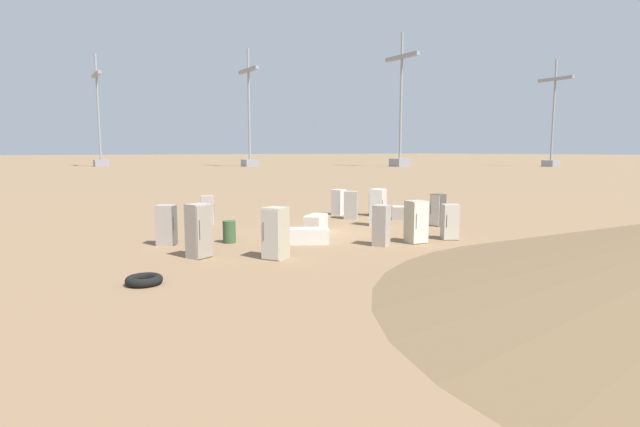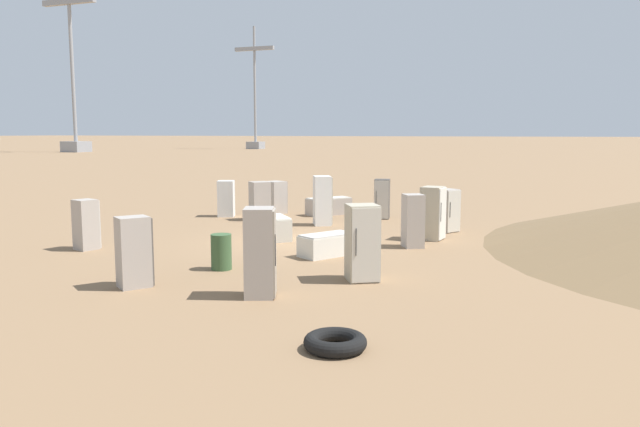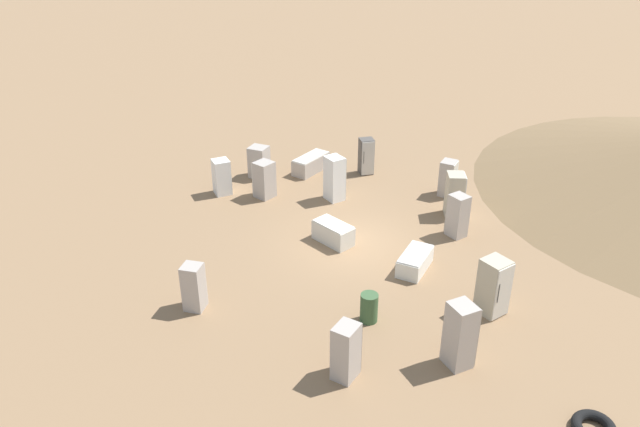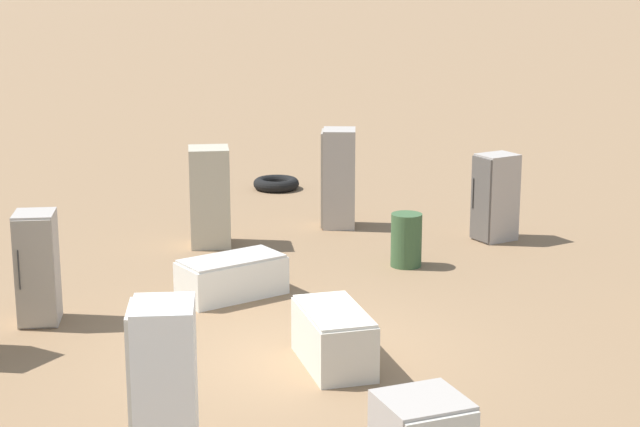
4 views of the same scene
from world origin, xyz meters
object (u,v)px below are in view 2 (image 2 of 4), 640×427
at_px(discarded_fridge_5, 134,252).
at_px(discarded_fridge_8, 363,243).
at_px(discarded_fridge_7, 382,199).
at_px(discarded_fridge_9, 323,201).
at_px(discarded_fridge_3, 275,228).
at_px(discarded_fridge_13, 260,201).
at_px(scrap_tire, 335,342).
at_px(power_pylon_1, 74,96).
at_px(discarded_fridge_14, 226,199).
at_px(rusty_barrel, 221,252).
at_px(discarded_fridge_10, 448,211).
at_px(discarded_fridge_2, 329,206).
at_px(discarded_fridge_4, 328,245).
at_px(discarded_fridge_6, 260,253).
at_px(discarded_fridge_11, 276,197).
at_px(discarded_fridge_0, 413,221).
at_px(discarded_fridge_12, 433,213).
at_px(power_pylon_0, 255,111).
at_px(discarded_fridge_1, 86,224).

distance_m(discarded_fridge_5, discarded_fridge_8, 5.27).
height_order(discarded_fridge_7, discarded_fridge_9, discarded_fridge_9).
height_order(discarded_fridge_3, discarded_fridge_13, discarded_fridge_13).
bearing_deg(scrap_tire, discarded_fridge_13, -58.69).
bearing_deg(discarded_fridge_3, power_pylon_1, -83.85).
distance_m(power_pylon_1, discarded_fridge_13, 95.61).
height_order(discarded_fridge_14, rusty_barrel, discarded_fridge_14).
bearing_deg(power_pylon_1, discarded_fridge_3, 136.01).
distance_m(discarded_fridge_9, discarded_fridge_10, 4.70).
bearing_deg(scrap_tire, discarded_fridge_2, -69.15).
distance_m(discarded_fridge_4, rusty_barrel, 3.30).
height_order(discarded_fridge_6, discarded_fridge_11, discarded_fridge_6).
bearing_deg(discarded_fridge_4, discarded_fridge_3, -6.67).
distance_m(discarded_fridge_11, rusty_barrel, 11.16).
height_order(discarded_fridge_0, discarded_fridge_9, discarded_fridge_9).
height_order(discarded_fridge_4, discarded_fridge_13, discarded_fridge_13).
bearing_deg(discarded_fridge_7, discarded_fridge_2, -17.93).
height_order(discarded_fridge_3, rusty_barrel, rusty_barrel).
relative_size(discarded_fridge_4, discarded_fridge_14, 1.20).
relative_size(discarded_fridge_4, scrap_tire, 1.73).
relative_size(discarded_fridge_8, discarded_fridge_12, 1.04).
xyz_separation_m(power_pylon_0, discarded_fridge_8, (-56.18, 104.07, -6.91)).
relative_size(discarded_fridge_11, rusty_barrel, 1.53).
bearing_deg(discarded_fridge_0, discarded_fridge_1, 172.56).
height_order(discarded_fridge_6, discarded_fridge_9, discarded_fridge_6).
bearing_deg(discarded_fridge_3, discarded_fridge_5, 48.27).
height_order(discarded_fridge_2, discarded_fridge_11, discarded_fridge_11).
bearing_deg(discarded_fridge_2, discarded_fridge_8, -26.48).
height_order(power_pylon_0, discarded_fridge_11, power_pylon_0).
bearing_deg(discarded_fridge_10, discarded_fridge_11, -74.80).
distance_m(power_pylon_0, power_pylon_1, 36.39).
bearing_deg(discarded_fridge_8, discarded_fridge_13, -81.69).
bearing_deg(discarded_fridge_11, discarded_fridge_8, -28.39).
relative_size(discarded_fridge_2, discarded_fridge_10, 1.30).
bearing_deg(discarded_fridge_14, rusty_barrel, -82.43).
distance_m(discarded_fridge_5, discarded_fridge_10, 11.80).
bearing_deg(discarded_fridge_0, discarded_fridge_13, 121.72).
relative_size(discarded_fridge_7, discarded_fridge_9, 0.87).
bearing_deg(discarded_fridge_13, discarded_fridge_12, -62.17).
height_order(discarded_fridge_9, scrap_tire, discarded_fridge_9).
bearing_deg(discarded_fridge_9, discarded_fridge_4, -6.65).
bearing_deg(discarded_fridge_3, discarded_fridge_0, 142.91).
height_order(power_pylon_0, discarded_fridge_5, power_pylon_0).
relative_size(discarded_fridge_9, scrap_tire, 1.80).
bearing_deg(discarded_fridge_9, discarded_fridge_8, -1.93).
relative_size(discarded_fridge_3, discarded_fridge_4, 0.91).
xyz_separation_m(discarded_fridge_0, discarded_fridge_2, (5.05, -6.16, -0.45)).
relative_size(power_pylon_0, power_pylon_1, 0.80).
distance_m(power_pylon_0, discarded_fridge_3, 112.50).
height_order(discarded_fridge_1, discarded_fridge_2, discarded_fridge_1).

